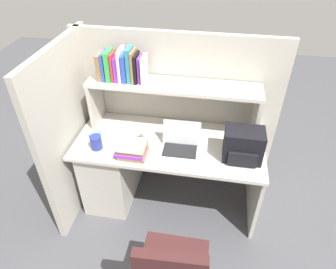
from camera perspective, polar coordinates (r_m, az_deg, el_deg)
The scene contains 12 objects.
ground_plane at distance 3.09m, azimuth 0.16°, elevation -12.06°, with size 8.00×8.00×0.00m, color #4C4C51.
desk at distance 2.87m, azimuth -7.55°, elevation -5.67°, with size 1.60×0.70×0.73m.
cubicle_partition_rear at distance 2.85m, azimuth 1.49°, elevation 3.97°, with size 1.84×0.05×1.55m, color #B2ADA0.
cubicle_partition_left at distance 2.76m, azimuth -17.68°, elevation 0.61°, with size 0.05×1.06×1.55m, color #B2ADA0.
overhead_hutch at distance 2.54m, azimuth 0.98°, elevation 7.55°, with size 1.44×0.28×0.45m.
reference_books_on_shelf at distance 2.53m, azimuth -8.73°, elevation 12.57°, with size 0.40×0.17×0.28m.
laptop at distance 2.48m, azimuth 2.37°, elevation -1.81°, with size 0.32×0.27×0.22m.
backpack at distance 2.41m, azimuth 14.00°, elevation -2.01°, with size 0.30×0.23×0.26m.
computer_mouse at distance 2.72m, azimuth -13.60°, elevation 0.10°, with size 0.06×0.10×0.03m, color #7299C6.
paper_cup at distance 2.56m, azimuth -4.39°, elevation -0.39°, with size 0.08×0.08×0.11m, color white.
snack_canister at distance 2.55m, azimuth -13.40°, elevation -1.45°, with size 0.10×0.10×0.12m, color navy.
desk_book_stack at distance 2.44m, azimuth -6.74°, elevation -2.79°, with size 0.24×0.21×0.10m.
Camera 1 is at (0.34, -1.98, 2.35)m, focal length 32.33 mm.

